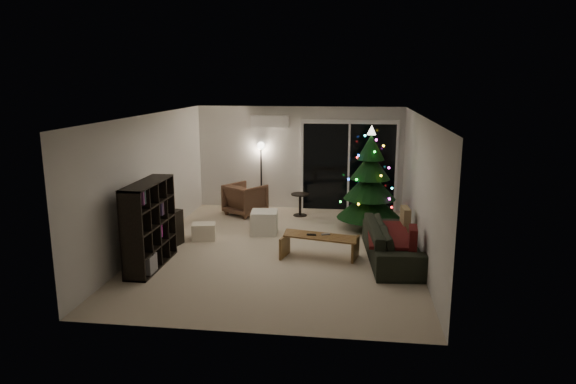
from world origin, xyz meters
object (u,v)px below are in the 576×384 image
armchair (245,199)px  sofa (393,242)px  christmas_tree (370,178)px  media_cabinet (159,233)px  bookshelf (139,224)px  coffee_table (320,247)px

armchair → sofa: size_ratio=0.36×
christmas_tree → media_cabinet: bearing=-154.2°
media_cabinet → bookshelf: bearing=-77.2°
armchair → media_cabinet: bearing=102.3°
coffee_table → armchair: bearing=138.0°
sofa → christmas_tree: christmas_tree is taller
christmas_tree → bookshelf: bearing=-145.0°
bookshelf → coffee_table: bookshelf is taller
media_cabinet → coffee_table: (3.01, -0.07, -0.13)m
media_cabinet → armchair: (1.06, 2.74, 0.03)m
sofa → bookshelf: bearing=96.3°
bookshelf → coffee_table: bearing=4.7°
media_cabinet → sofa: 4.30m
media_cabinet → coffee_table: size_ratio=0.81×
bookshelf → media_cabinet: 0.94m
bookshelf → coffee_table: (3.01, 0.78, -0.53)m
bookshelf → sofa: bookshelf is taller
media_cabinet → christmas_tree: bearing=38.6°
armchair → coffee_table: 3.43m
sofa → media_cabinet: bearing=85.2°
sofa → christmas_tree: size_ratio=1.01×
coffee_table → christmas_tree: size_ratio=0.60×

